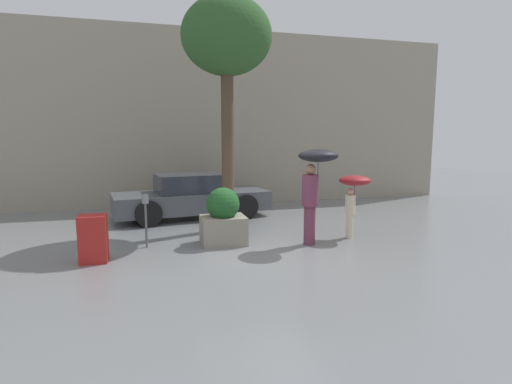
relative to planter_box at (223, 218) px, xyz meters
name	(u,v)px	position (x,y,z in m)	size (l,w,h in m)	color
ground_plane	(260,254)	(0.58, -1.00, -0.58)	(40.00, 40.00, 0.00)	slate
building_facade	(211,119)	(0.58, 5.50, 2.42)	(18.00, 0.30, 6.00)	#9E937F
planter_box	(223,218)	(0.00, 0.00, 0.00)	(0.97, 0.78, 1.26)	gray
person_adult	(315,176)	(1.90, -0.60, 0.95)	(0.85, 0.85, 2.10)	brown
person_child	(354,188)	(3.05, -0.22, 0.59)	(0.74, 0.74, 1.47)	beige
parked_car_near	(192,197)	(-0.36, 3.21, 0.03)	(4.65, 2.39, 1.29)	#4C5156
street_tree	(227,41)	(0.38, 1.38, 4.10)	(2.21, 2.21, 5.72)	brown
parking_meter	(146,209)	(-1.65, 0.13, 0.26)	(0.14, 0.14, 1.16)	#595B60
newspaper_box	(93,239)	(-2.60, -0.66, -0.13)	(0.50, 0.44, 0.90)	#B2231E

